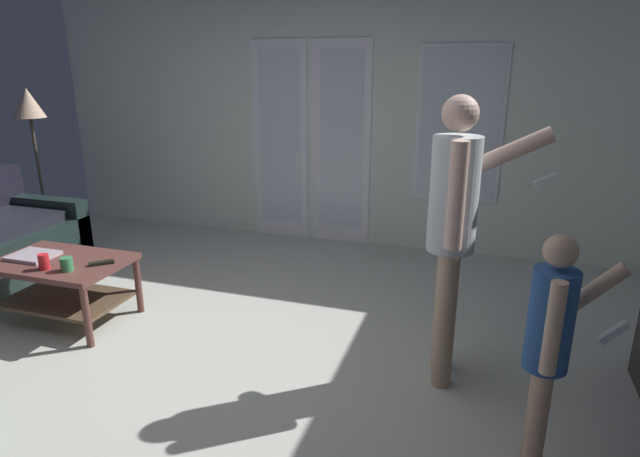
# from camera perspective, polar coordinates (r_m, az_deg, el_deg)

# --- Properties ---
(ground_plane) EXTENTS (6.28, 5.56, 0.02)m
(ground_plane) POSITION_cam_1_polar(r_m,az_deg,el_deg) (3.53, -13.03, -14.72)
(ground_plane) COLOR #B5B6AC
(wall_back_with_doors) EXTENTS (6.28, 0.09, 2.73)m
(wall_back_with_doors) POSITION_cam_1_polar(r_m,az_deg,el_deg) (5.53, 1.06, 12.12)
(wall_back_with_doors) COLOR silver
(wall_back_with_doors) RESTS_ON ground_plane
(coffee_table) EXTENTS (0.94, 0.63, 0.48)m
(coffee_table) POSITION_cam_1_polar(r_m,az_deg,el_deg) (4.32, -26.08, -4.69)
(coffee_table) COLOR brown
(coffee_table) RESTS_ON ground_plane
(person_adult) EXTENTS (0.69, 0.52, 1.69)m
(person_adult) POSITION_cam_1_polar(r_m,az_deg,el_deg) (3.05, 14.40, 1.12)
(person_adult) COLOR tan
(person_adult) RESTS_ON ground_plane
(person_child) EXTENTS (0.43, 0.32, 1.19)m
(person_child) POSITION_cam_1_polar(r_m,az_deg,el_deg) (2.51, 23.63, -11.07)
(person_child) COLOR tan
(person_child) RESTS_ON ground_plane
(floor_lamp) EXTENTS (0.30, 0.30, 1.61)m
(floor_lamp) POSITION_cam_1_polar(r_m,az_deg,el_deg) (6.12, -28.91, 10.89)
(floor_lamp) COLOR #2A352F
(floor_lamp) RESTS_ON ground_plane
(laptop_closed) EXTENTS (0.31, 0.26, 0.03)m
(laptop_closed) POSITION_cam_1_polar(r_m,az_deg,el_deg) (4.42, -28.63, -2.60)
(laptop_closed) COLOR #B9A8B4
(laptop_closed) RESTS_ON coffee_table
(cup_near_edge) EXTENTS (0.07, 0.07, 0.11)m
(cup_near_edge) POSITION_cam_1_polar(r_m,az_deg,el_deg) (4.12, -27.71, -3.21)
(cup_near_edge) COLOR red
(cup_near_edge) RESTS_ON coffee_table
(cup_by_laptop) EXTENTS (0.08, 0.08, 0.10)m
(cup_by_laptop) POSITION_cam_1_polar(r_m,az_deg,el_deg) (4.02, -25.73, -3.49)
(cup_by_laptop) COLOR #398651
(cup_by_laptop) RESTS_ON coffee_table
(tv_remote_black) EXTENTS (0.16, 0.15, 0.02)m
(tv_remote_black) POSITION_cam_1_polar(r_m,az_deg,el_deg) (4.06, -22.58, -3.46)
(tv_remote_black) COLOR black
(tv_remote_black) RESTS_ON coffee_table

